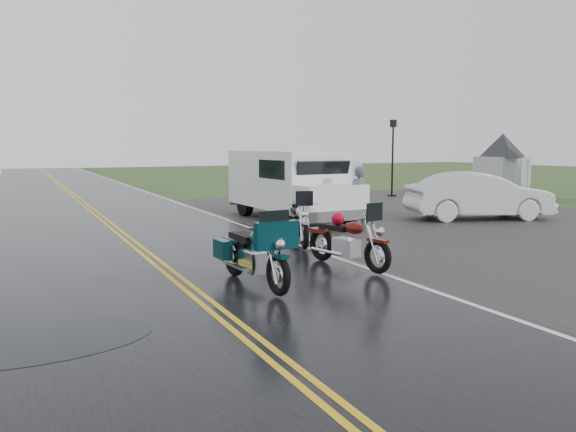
# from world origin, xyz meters

# --- Properties ---
(ground) EXTENTS (120.00, 120.00, 0.00)m
(ground) POSITION_xyz_m (0.00, 0.00, 0.00)
(ground) COLOR #2D471E
(ground) RESTS_ON ground
(road) EXTENTS (8.00, 100.00, 0.04)m
(road) POSITION_xyz_m (0.00, 10.00, 0.02)
(road) COLOR black
(road) RESTS_ON ground
(parking_pad) EXTENTS (14.00, 24.00, 0.03)m
(parking_pad) POSITION_xyz_m (11.00, 5.00, 0.01)
(parking_pad) COLOR black
(parking_pad) RESTS_ON ground
(visitor_center) EXTENTS (16.00, 10.00, 4.80)m
(visitor_center) POSITION_xyz_m (20.00, 12.00, 2.40)
(visitor_center) COLOR #A8AAAD
(visitor_center) RESTS_ON ground
(motorcycle_red) EXTENTS (1.28, 2.46, 1.38)m
(motorcycle_red) POSITION_xyz_m (3.64, -0.29, 0.69)
(motorcycle_red) COLOR #4F0F09
(motorcycle_red) RESTS_ON ground
(motorcycle_teal) EXTENTS (1.04, 2.50, 1.45)m
(motorcycle_teal) POSITION_xyz_m (1.19, -0.93, 0.72)
(motorcycle_teal) COLOR #042931
(motorcycle_teal) RESTS_ON ground
(motorcycle_silver) EXTENTS (1.59, 2.52, 1.40)m
(motorcycle_silver) POSITION_xyz_m (3.58, 2.67, 0.70)
(motorcycle_silver) COLOR #AEB1B6
(motorcycle_silver) RESTS_ON ground
(van_white) EXTENTS (2.63, 6.34, 2.45)m
(van_white) POSITION_xyz_m (5.01, 5.92, 1.23)
(van_white) COLOR white
(van_white) RESTS_ON ground
(person_at_van) EXTENTS (0.78, 0.60, 1.92)m
(person_at_van) POSITION_xyz_m (6.79, 5.25, 0.96)
(person_at_van) COLOR #535458
(person_at_van) RESTS_ON ground
(sedan_white) EXTENTS (5.21, 3.23, 1.62)m
(sedan_white) POSITION_xyz_m (11.82, 5.30, 0.81)
(sedan_white) COLOR silver
(sedan_white) RESTS_ON ground
(lamp_post_far_right) EXTENTS (0.34, 0.34, 3.91)m
(lamp_post_far_right) POSITION_xyz_m (14.51, 13.92, 1.95)
(lamp_post_far_right) COLOR black
(lamp_post_far_right) RESTS_ON ground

